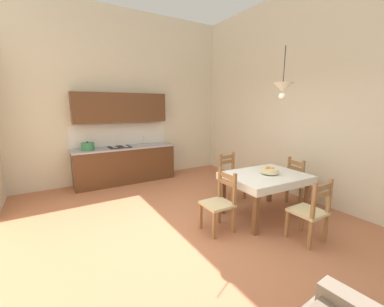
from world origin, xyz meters
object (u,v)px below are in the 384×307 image
kitchen_cabinetry (124,148)px  fruit_bowl (269,171)px  dining_chair_window_side (300,183)px  dining_chair_camera_side (310,212)px  dining_chair_kitchen_side (231,177)px  dining_chair_tv_side (219,203)px  pendant_lamp (283,88)px  dining_table (265,181)px

kitchen_cabinetry → fruit_bowl: 3.58m
dining_chair_window_side → dining_chair_camera_side: bearing=-139.6°
dining_chair_kitchen_side → dining_chair_camera_side: (-0.15, -1.86, 0.00)m
dining_chair_tv_side → fruit_bowl: dining_chair_tv_side is taller
kitchen_cabinetry → dining_chair_kitchen_side: bearing=-54.4°
dining_chair_kitchen_side → fruit_bowl: dining_chair_kitchen_side is taller
dining_chair_kitchen_side → dining_chair_camera_side: bearing=-94.4°
pendant_lamp → dining_chair_kitchen_side: bearing=92.5°
dining_chair_camera_side → pendant_lamp: bearing=75.9°
fruit_bowl → dining_chair_window_side: bearing=-0.3°
dining_chair_window_side → dining_chair_tv_side: same height
dining_table → fruit_bowl: 0.20m
dining_chair_window_side → dining_chair_camera_side: size_ratio=1.00×
dining_chair_camera_side → pendant_lamp: (0.19, 0.77, 1.73)m
dining_table → fruit_bowl: fruit_bowl is taller
dining_table → dining_chair_camera_side: (-0.07, -0.90, -0.19)m
dining_chair_window_side → dining_chair_kitchen_side: bearing=131.5°
dining_table → dining_chair_camera_side: bearing=-94.5°
dining_table → fruit_bowl: bearing=-19.1°
dining_chair_tv_side → pendant_lamp: pendant_lamp is taller
fruit_bowl → dining_chair_kitchen_side: bearing=89.6°
dining_table → dining_chair_kitchen_side: size_ratio=1.48×
pendant_lamp → fruit_bowl: bearing=117.5°
dining_chair_kitchen_side → dining_chair_camera_side: same height
fruit_bowl → pendant_lamp: 1.36m
dining_chair_kitchen_side → dining_chair_camera_side: size_ratio=1.00×
dining_chair_tv_side → fruit_bowl: bearing=-2.0°
dining_table → dining_chair_kitchen_side: dining_chair_kitchen_side is taller
dining_chair_tv_side → dining_chair_camera_side: 1.28m
dining_chair_window_side → pendant_lamp: 1.92m
fruit_bowl → pendant_lamp: (0.06, -0.11, 1.36)m
kitchen_cabinetry → dining_table: 3.54m
dining_table → dining_chair_window_side: 0.97m
dining_chair_tv_side → dining_chair_kitchen_side: 1.41m
dining_chair_camera_side → pendant_lamp: size_ratio=1.16×
dining_table → pendant_lamp: (0.12, -0.13, 1.54)m
dining_chair_kitchen_side → pendant_lamp: 2.05m
dining_chair_kitchen_side → fruit_bowl: size_ratio=3.10×
dining_chair_window_side → fruit_bowl: dining_chair_window_side is taller
dining_chair_tv_side → pendant_lamp: (1.09, -0.14, 1.73)m
fruit_bowl → kitchen_cabinetry: bearing=116.3°
kitchen_cabinetry → dining_table: bearing=-64.5°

